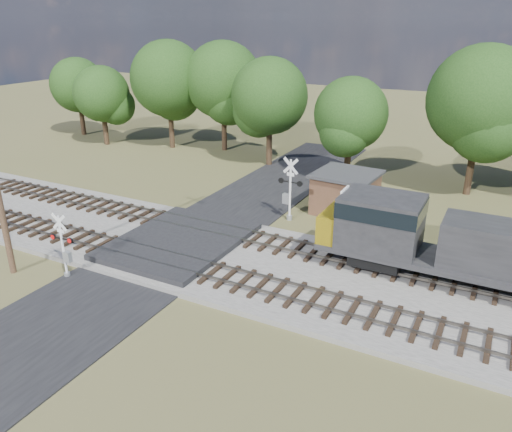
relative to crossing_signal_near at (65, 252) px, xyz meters
The scene contains 10 objects.
ground 6.57m from the crossing_signal_near, 59.96° to the left, with size 160.00×160.00×0.00m, color brown.
ballast_bed 14.57m from the crossing_signal_near, 24.53° to the left, with size 140.00×10.00×0.30m, color gray.
road 6.56m from the crossing_signal_near, 59.96° to the left, with size 7.00×60.00×0.08m, color black.
crossing_panel 6.93m from the crossing_signal_near, 62.06° to the left, with size 7.00×9.00×0.62m, color #262628.
track_near 7.32m from the crossing_signal_near, 29.13° to the left, with size 140.00×2.60×0.33m.
track_far 10.67m from the crossing_signal_near, 53.46° to the left, with size 140.00×2.60×0.33m.
crossing_signal_near is the anchor object (origin of this frame).
crossing_signal_far 15.30m from the crossing_signal_near, 61.25° to the left, with size 1.84×0.40×4.56m.
equipment_shed 19.77m from the crossing_signal_near, 58.29° to the left, with size 4.71×4.71×2.99m.
treeline 28.77m from the crossing_signal_near, 69.22° to the left, with size 80.41×11.39×11.75m.
Camera 1 is at (17.41, -22.37, 13.48)m, focal length 35.00 mm.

